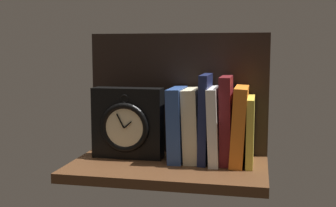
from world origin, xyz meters
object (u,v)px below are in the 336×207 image
Objects in this scene: framed_clock at (127,123)px; book_navy_bierce at (205,118)px; book_maroon_dawkins at (226,120)px; book_white_catcher at (215,125)px; book_yellow_seinlanguage at (250,131)px; book_orange_pandolfini at (239,125)px; book_cream_twain at (193,125)px; book_blue_modern at (178,124)px.

book_navy_bierce is at bearing 2.29° from framed_clock.
book_maroon_dawkins is (5.74, 0.00, -0.23)cm from book_navy_bierce.
book_yellow_seinlanguage is (9.43, -0.00, -1.21)cm from book_white_catcher.
book_white_catcher is at bearing 180.00° from book_orange_pandolfini.
book_navy_bierce is (3.41, 0.00, 1.98)cm from book_cream_twain.
book_orange_pandolfini is (16.75, -0.00, 0.32)cm from book_blue_modern.
book_orange_pandolfini is at bearing 180.00° from book_yellow_seinlanguage.
book_maroon_dawkins is 27.57cm from framed_clock.
framed_clock is (-27.49, -0.87, -1.88)cm from book_maroon_dawkins.
book_maroon_dawkins is at bearing 0.00° from book_navy_bierce.
framed_clock is (-24.45, -0.87, -0.38)cm from book_white_catcher.
book_maroon_dawkins is at bearing 0.00° from book_white_catcher.
book_orange_pandolfini is (6.51, -0.00, 0.17)cm from book_white_catcher.
book_navy_bierce is 12.47cm from book_yellow_seinlanguage.
book_yellow_seinlanguage is at bearing 0.00° from book_orange_pandolfini.
book_orange_pandolfini is at bearing -0.00° from book_maroon_dawkins.
framed_clock is at bearing -178.39° from book_orange_pandolfini.
book_blue_modern is 1.12× the size of book_yellow_seinlanguage.
book_white_catcher is at bearing 180.00° from book_yellow_seinlanguage.
book_white_catcher is 0.87× the size of book_maroon_dawkins.
book_maroon_dawkins is 1.13× the size of book_orange_pandolfini.
book_yellow_seinlanguage is (6.39, -0.00, -2.71)cm from book_maroon_dawkins.
book_yellow_seinlanguage is (12.12, -0.00, -2.94)cm from book_navy_bierce.
book_white_catcher is 0.98× the size of book_orange_pandolfini.
book_white_catcher is 1.03× the size of framed_clock.
book_cream_twain is at bearing 2.71° from framed_clock.
book_maroon_dawkins is at bearing 0.00° from book_cream_twain.
book_blue_modern reaches higher than book_cream_twain.
book_maroon_dawkins reaches higher than framed_clock.
book_maroon_dawkins is 1.18× the size of framed_clock.
book_orange_pandolfini is at bearing -0.00° from book_navy_bierce.
book_yellow_seinlanguage is (19.67, -0.00, -1.05)cm from book_blue_modern.
book_maroon_dawkins is 1.30× the size of book_yellow_seinlanguage.
book_navy_bierce is 9.33cm from book_orange_pandolfini.
book_navy_bierce reaches higher than book_white_catcher.
book_yellow_seinlanguage is (2.92, 0.00, -1.37)cm from book_orange_pandolfini.
book_yellow_seinlanguage is at bearing -0.00° from book_blue_modern.
book_navy_bierce reaches higher than book_maroon_dawkins.
book_navy_bierce reaches higher than book_blue_modern.
book_navy_bierce reaches higher than book_orange_pandolfini.
framed_clock is at bearing -177.29° from book_cream_twain.
book_cream_twain is 3.94cm from book_navy_bierce.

